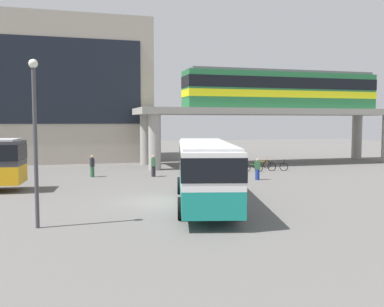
{
  "coord_description": "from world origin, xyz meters",
  "views": [
    {
      "loc": [
        -4.33,
        -22.13,
        4.29
      ],
      "look_at": [
        3.01,
        4.32,
        2.2
      ],
      "focal_mm": 39.72,
      "sensor_mm": 36.0,
      "label": 1
    }
  ],
  "objects_px": {
    "bicycle_green": "(252,167)",
    "pedestrian_by_bike_rack": "(153,167)",
    "bus_main": "(205,167)",
    "bicycle_orange": "(262,164)",
    "train": "(282,89)",
    "pedestrian_walking_across": "(257,170)",
    "station_building": "(15,92)",
    "bicycle_blue": "(201,167)",
    "pedestrian_near_building": "(92,167)",
    "bicycle_black": "(278,167)"
  },
  "relations": [
    {
      "from": "train",
      "to": "pedestrian_near_building",
      "type": "height_order",
      "value": "train"
    },
    {
      "from": "bus_main",
      "to": "station_building",
      "type": "bearing_deg",
      "value": 112.93
    },
    {
      "from": "bicycle_orange",
      "to": "bicycle_blue",
      "type": "xyz_separation_m",
      "value": [
        -5.89,
        -0.43,
        0.0
      ]
    },
    {
      "from": "bicycle_green",
      "to": "pedestrian_by_bike_rack",
      "type": "xyz_separation_m",
      "value": [
        -8.76,
        -1.04,
        0.43
      ]
    },
    {
      "from": "bicycle_green",
      "to": "bicycle_black",
      "type": "bearing_deg",
      "value": -1.07
    },
    {
      "from": "station_building",
      "to": "bicycle_orange",
      "type": "bearing_deg",
      "value": -32.98
    },
    {
      "from": "bicycle_black",
      "to": "bicycle_green",
      "type": "distance_m",
      "value": 2.36
    },
    {
      "from": "bicycle_green",
      "to": "pedestrian_walking_across",
      "type": "distance_m",
      "value": 5.17
    },
    {
      "from": "bicycle_blue",
      "to": "pedestrian_near_building",
      "type": "distance_m",
      "value": 9.41
    },
    {
      "from": "station_building",
      "to": "bicycle_green",
      "type": "distance_m",
      "value": 27.58
    },
    {
      "from": "pedestrian_walking_across",
      "to": "bicycle_black",
      "type": "bearing_deg",
      "value": 49.59
    },
    {
      "from": "train",
      "to": "bicycle_blue",
      "type": "distance_m",
      "value": 12.89
    },
    {
      "from": "train",
      "to": "bus_main",
      "type": "relative_size",
      "value": 1.79
    },
    {
      "from": "train",
      "to": "bicycle_green",
      "type": "relative_size",
      "value": 11.82
    },
    {
      "from": "bicycle_green",
      "to": "pedestrian_by_bike_rack",
      "type": "height_order",
      "value": "pedestrian_by_bike_rack"
    },
    {
      "from": "bicycle_green",
      "to": "bicycle_blue",
      "type": "relative_size",
      "value": 0.96
    },
    {
      "from": "pedestrian_walking_across",
      "to": "pedestrian_near_building",
      "type": "height_order",
      "value": "pedestrian_near_building"
    },
    {
      "from": "bus_main",
      "to": "bicycle_blue",
      "type": "distance_m",
      "value": 15.17
    },
    {
      "from": "pedestrian_by_bike_rack",
      "to": "bicycle_blue",
      "type": "bearing_deg",
      "value": 29.49
    },
    {
      "from": "pedestrian_walking_across",
      "to": "train",
      "type": "bearing_deg",
      "value": 55.34
    },
    {
      "from": "bicycle_black",
      "to": "bicycle_green",
      "type": "bearing_deg",
      "value": 178.93
    },
    {
      "from": "bicycle_blue",
      "to": "station_building",
      "type": "bearing_deg",
      "value": 137.9
    },
    {
      "from": "bicycle_black",
      "to": "pedestrian_walking_across",
      "type": "height_order",
      "value": "pedestrian_walking_across"
    },
    {
      "from": "station_building",
      "to": "bicycle_green",
      "type": "height_order",
      "value": "station_building"
    },
    {
      "from": "bus_main",
      "to": "bicycle_orange",
      "type": "xyz_separation_m",
      "value": [
        10.07,
        14.92,
        -1.63
      ]
    },
    {
      "from": "station_building",
      "to": "bicycle_green",
      "type": "relative_size",
      "value": 16.56
    },
    {
      "from": "bicycle_blue",
      "to": "pedestrian_walking_across",
      "type": "xyz_separation_m",
      "value": [
        2.35,
        -6.45,
        0.37
      ]
    },
    {
      "from": "pedestrian_walking_across",
      "to": "pedestrian_near_building",
      "type": "distance_m",
      "value": 12.59
    },
    {
      "from": "train",
      "to": "pedestrian_walking_across",
      "type": "bearing_deg",
      "value": -124.66
    },
    {
      "from": "train",
      "to": "bicycle_blue",
      "type": "bearing_deg",
      "value": -156.15
    },
    {
      "from": "bus_main",
      "to": "bicycle_black",
      "type": "height_order",
      "value": "bus_main"
    },
    {
      "from": "station_building",
      "to": "pedestrian_by_bike_rack",
      "type": "distance_m",
      "value": 22.43
    },
    {
      "from": "bicycle_orange",
      "to": "pedestrian_near_building",
      "type": "height_order",
      "value": "pedestrian_near_building"
    },
    {
      "from": "bicycle_blue",
      "to": "train",
      "type": "bearing_deg",
      "value": 23.85
    },
    {
      "from": "bus_main",
      "to": "bicycle_green",
      "type": "bearing_deg",
      "value": 57.33
    },
    {
      "from": "pedestrian_by_bike_rack",
      "to": "pedestrian_near_building",
      "type": "distance_m",
      "value": 4.71
    },
    {
      "from": "bus_main",
      "to": "pedestrian_near_building",
      "type": "distance_m",
      "value": 13.91
    },
    {
      "from": "station_building",
      "to": "train",
      "type": "relative_size",
      "value": 1.4
    },
    {
      "from": "station_building",
      "to": "pedestrian_by_bike_rack",
      "type": "bearing_deg",
      "value": -55.87
    },
    {
      "from": "train",
      "to": "pedestrian_walking_across",
      "type": "relative_size",
      "value": 12.88
    },
    {
      "from": "bicycle_green",
      "to": "pedestrian_by_bike_rack",
      "type": "distance_m",
      "value": 8.83
    },
    {
      "from": "bicycle_green",
      "to": "pedestrian_near_building",
      "type": "xyz_separation_m",
      "value": [
        -13.35,
        0.0,
        0.43
      ]
    },
    {
      "from": "train",
      "to": "pedestrian_near_building",
      "type": "relative_size",
      "value": 12.07
    },
    {
      "from": "bus_main",
      "to": "pedestrian_walking_across",
      "type": "distance_m",
      "value": 10.43
    },
    {
      "from": "bicycle_black",
      "to": "bicycle_blue",
      "type": "relative_size",
      "value": 0.97
    },
    {
      "from": "bus_main",
      "to": "pedestrian_near_building",
      "type": "height_order",
      "value": "bus_main"
    },
    {
      "from": "train",
      "to": "bicycle_blue",
      "type": "xyz_separation_m",
      "value": [
        -9.82,
        -4.34,
        -7.14
      ]
    },
    {
      "from": "station_building",
      "to": "bicycle_blue",
      "type": "distance_m",
      "value": 23.59
    },
    {
      "from": "bicycle_green",
      "to": "pedestrian_walking_across",
      "type": "relative_size",
      "value": 1.09
    },
    {
      "from": "train",
      "to": "bicycle_green",
      "type": "distance_m",
      "value": 10.91
    }
  ]
}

